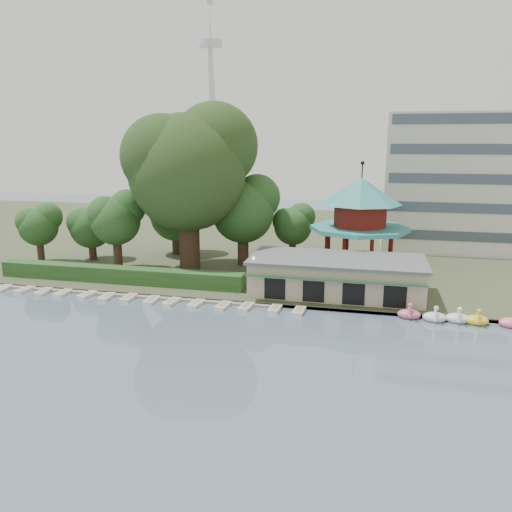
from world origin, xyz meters
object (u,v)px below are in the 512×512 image
(big_tree, at_px, (189,164))
(dock, at_px, (130,294))
(pavilion, at_px, (360,216))
(boathouse, at_px, (336,275))

(big_tree, bearing_deg, dock, -106.16)
(dock, relative_size, pavilion, 2.52)
(dock, height_order, boathouse, boathouse)
(dock, bearing_deg, pavilion, 31.66)
(pavilion, bearing_deg, dock, -148.34)
(dock, height_order, big_tree, big_tree)
(dock, bearing_deg, boathouse, 12.24)
(boathouse, height_order, big_tree, big_tree)
(dock, xyz_separation_m, pavilion, (24.00, 14.80, 7.36))
(pavilion, xyz_separation_m, big_tree, (-20.80, -3.77, 6.25))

